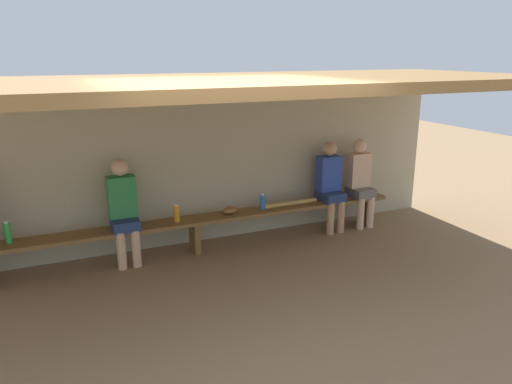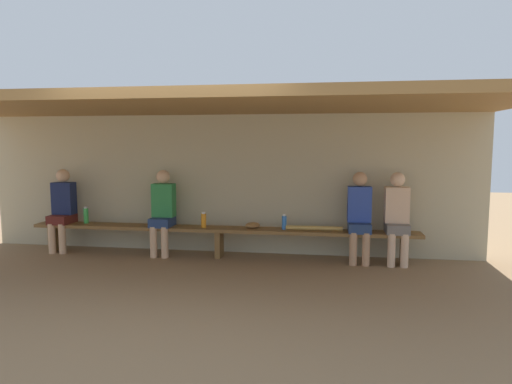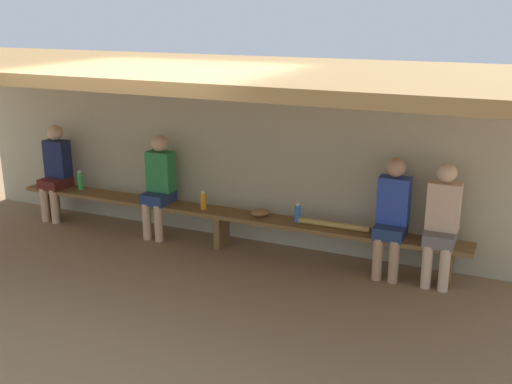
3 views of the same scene
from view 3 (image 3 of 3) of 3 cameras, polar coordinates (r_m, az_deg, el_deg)
ground_plane at (r=6.55m, az=-9.51°, el=-9.54°), size 24.00×24.00×0.00m
back_wall at (r=7.82m, az=-1.81°, el=3.61°), size 8.00×0.20×2.20m
dugout_roof at (r=6.51m, az=-7.02°, el=11.19°), size 8.00×2.80×0.12m
bench at (r=7.63m, az=-3.24°, el=-2.31°), size 6.00×0.36×0.46m
player_shirtless_tan at (r=6.86m, az=12.54°, el=-1.91°), size 0.34×0.42×1.34m
player_in_red at (r=7.97m, az=-9.04°, el=0.91°), size 0.34×0.42×1.34m
player_near_post at (r=9.00m, az=-18.16°, el=2.08°), size 0.34×0.42×1.34m
player_middle at (r=6.78m, az=16.93°, el=-2.46°), size 0.34×0.42×1.34m
water_bottle_green at (r=8.81m, az=-16.05°, el=1.03°), size 0.08×0.08×0.27m
water_bottle_clear at (r=7.67m, az=-4.92°, el=-0.80°), size 0.08×0.08×0.24m
water_bottle_orange at (r=7.20m, az=3.89°, el=-1.99°), size 0.07×0.07×0.23m
baseball_glove_dark_brown at (r=7.41m, az=0.41°, el=-1.92°), size 0.29×0.28×0.09m
baseball_bat at (r=7.08m, az=7.23°, el=-3.06°), size 0.84×0.08×0.07m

